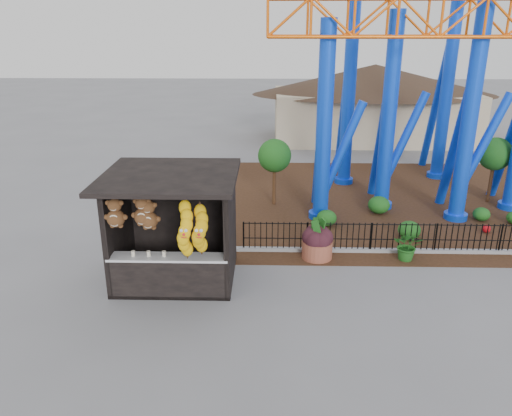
{
  "coord_description": "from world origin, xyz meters",
  "views": [
    {
      "loc": [
        -0.44,
        -11.41,
        6.68
      ],
      "look_at": [
        -0.77,
        1.5,
        2.0
      ],
      "focal_mm": 35.0,
      "sensor_mm": 36.0,
      "label": 1
    }
  ],
  "objects_px": {
    "potted_plant": "(408,246)",
    "prize_booth": "(172,231)",
    "roller_coaster": "(420,34)",
    "terracotta_planter": "(317,250)"
  },
  "relations": [
    {
      "from": "potted_plant",
      "to": "prize_booth",
      "type": "bearing_deg",
      "value": -151.51
    },
    {
      "from": "terracotta_planter",
      "to": "potted_plant",
      "type": "distance_m",
      "value": 2.74
    },
    {
      "from": "prize_booth",
      "to": "potted_plant",
      "type": "distance_m",
      "value": 7.07
    },
    {
      "from": "roller_coaster",
      "to": "terracotta_planter",
      "type": "xyz_separation_m",
      "value": [
        -4.04,
        -5.68,
        -6.16
      ]
    },
    {
      "from": "prize_booth",
      "to": "roller_coaster",
      "type": "height_order",
      "value": "roller_coaster"
    },
    {
      "from": "terracotta_planter",
      "to": "potted_plant",
      "type": "relative_size",
      "value": 0.98
    },
    {
      "from": "prize_booth",
      "to": "terracotta_planter",
      "type": "relative_size",
      "value": 3.76
    },
    {
      "from": "roller_coaster",
      "to": "potted_plant",
      "type": "relative_size",
      "value": 11.62
    },
    {
      "from": "prize_booth",
      "to": "potted_plant",
      "type": "height_order",
      "value": "prize_booth"
    },
    {
      "from": "roller_coaster",
      "to": "terracotta_planter",
      "type": "height_order",
      "value": "roller_coaster"
    }
  ]
}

